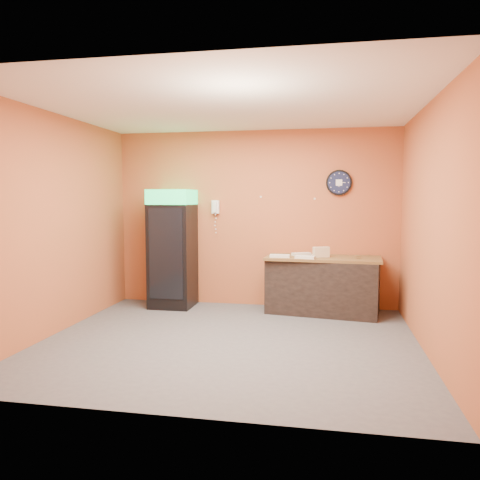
# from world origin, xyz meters

# --- Properties ---
(floor) EXTENTS (4.50, 4.50, 0.00)m
(floor) POSITION_xyz_m (0.00, 0.00, 0.00)
(floor) COLOR #47474C
(floor) RESTS_ON ground
(back_wall) EXTENTS (4.50, 0.02, 2.80)m
(back_wall) POSITION_xyz_m (0.00, 2.00, 1.40)
(back_wall) COLOR #B35932
(back_wall) RESTS_ON floor
(left_wall) EXTENTS (0.02, 4.00, 2.80)m
(left_wall) POSITION_xyz_m (-2.25, 0.00, 1.40)
(left_wall) COLOR #B35932
(left_wall) RESTS_ON floor
(right_wall) EXTENTS (0.02, 4.00, 2.80)m
(right_wall) POSITION_xyz_m (2.25, 0.00, 1.40)
(right_wall) COLOR #B35932
(right_wall) RESTS_ON floor
(ceiling) EXTENTS (4.50, 4.00, 0.02)m
(ceiling) POSITION_xyz_m (0.00, 0.00, 2.80)
(ceiling) COLOR white
(ceiling) RESTS_ON back_wall
(beverage_cooler) EXTENTS (0.65, 0.67, 1.86)m
(beverage_cooler) POSITION_xyz_m (-1.26, 1.61, 0.91)
(beverage_cooler) COLOR black
(beverage_cooler) RESTS_ON floor
(prep_counter) EXTENTS (1.71, 0.94, 0.81)m
(prep_counter) POSITION_xyz_m (1.10, 1.64, 0.41)
(prep_counter) COLOR black
(prep_counter) RESTS_ON floor
(wall_clock) EXTENTS (0.39, 0.06, 0.39)m
(wall_clock) POSITION_xyz_m (1.32, 1.97, 1.97)
(wall_clock) COLOR black
(wall_clock) RESTS_ON back_wall
(wall_phone) EXTENTS (0.12, 0.10, 0.21)m
(wall_phone) POSITION_xyz_m (-0.63, 1.95, 1.59)
(wall_phone) COLOR white
(wall_phone) RESTS_ON back_wall
(butcher_paper) EXTENTS (1.73, 0.87, 0.04)m
(butcher_paper) POSITION_xyz_m (1.10, 1.64, 0.83)
(butcher_paper) COLOR brown
(butcher_paper) RESTS_ON prep_counter
(sub_roll_stack) EXTENTS (0.26, 0.18, 0.15)m
(sub_roll_stack) POSITION_xyz_m (1.07, 1.59, 0.93)
(sub_roll_stack) COLOR beige
(sub_roll_stack) RESTS_ON butcher_paper
(wrapped_sandwich_left) EXTENTS (0.29, 0.12, 0.04)m
(wrapped_sandwich_left) POSITION_xyz_m (0.47, 1.46, 0.87)
(wrapped_sandwich_left) COLOR silver
(wrapped_sandwich_left) RESTS_ON butcher_paper
(wrapped_sandwich_mid) EXTENTS (0.30, 0.17, 0.04)m
(wrapped_sandwich_mid) POSITION_xyz_m (0.84, 1.38, 0.87)
(wrapped_sandwich_mid) COLOR silver
(wrapped_sandwich_mid) RESTS_ON butcher_paper
(wrapped_sandwich_right) EXTENTS (0.31, 0.24, 0.04)m
(wrapped_sandwich_right) POSITION_xyz_m (0.77, 1.75, 0.87)
(wrapped_sandwich_right) COLOR silver
(wrapped_sandwich_right) RESTS_ON butcher_paper
(kitchen_tool) EXTENTS (0.06, 0.06, 0.06)m
(kitchen_tool) POSITION_xyz_m (1.07, 1.78, 0.88)
(kitchen_tool) COLOR silver
(kitchen_tool) RESTS_ON butcher_paper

